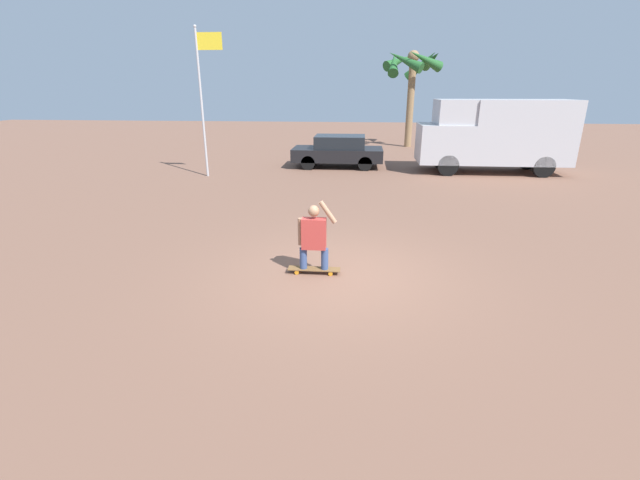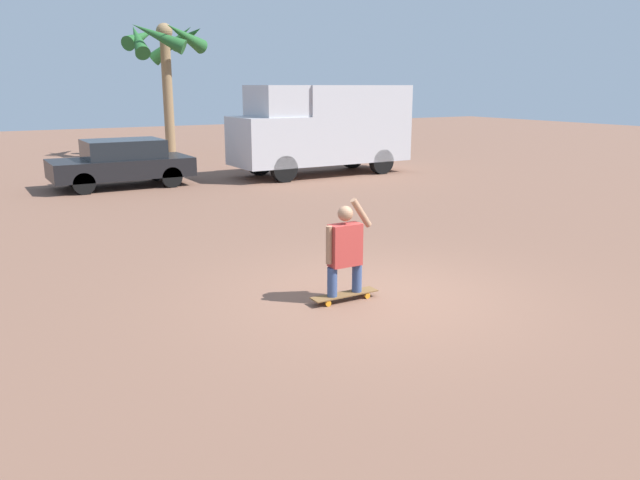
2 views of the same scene
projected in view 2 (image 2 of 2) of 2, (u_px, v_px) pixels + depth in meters
ground_plane at (377, 295)px, 9.07m from camera, size 80.00×80.00×0.00m
skateboard at (345, 295)px, 8.82m from camera, size 1.01×0.22×0.10m
person_skateboarder at (345, 247)px, 8.65m from camera, size 0.74×0.22×1.36m
camper_van at (324, 126)px, 21.07m from camera, size 6.09×2.13×2.98m
parked_car_black at (122, 162)px, 18.62m from camera, size 4.04×1.93×1.41m
palm_tree_near_van at (164, 46)px, 26.04m from camera, size 3.49×3.60×5.67m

